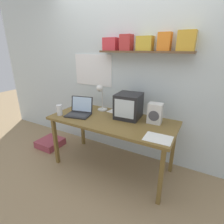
{
  "coord_description": "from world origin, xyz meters",
  "views": [
    {
      "loc": [
        1.04,
        -1.86,
        1.64
      ],
      "look_at": [
        0.0,
        0.0,
        0.85
      ],
      "focal_mm": 28.0,
      "sensor_mm": 36.0,
      "label": 1
    }
  ],
  "objects": [
    {
      "name": "loose_paper_near_monitor",
      "position": [
        0.67,
        -0.22,
        0.76
      ],
      "size": [
        0.29,
        0.23,
        0.0
      ],
      "rotation": [
        0.0,
        0.0,
        0.03
      ],
      "color": "white",
      "rests_on": "corner_desk"
    },
    {
      "name": "laptop",
      "position": [
        -0.48,
        -0.07,
        0.82
      ],
      "size": [
        0.38,
        0.34,
        0.24
      ],
      "rotation": [
        0.0,
        0.0,
        0.22
      ],
      "color": "#232326",
      "rests_on": "corner_desk"
    },
    {
      "name": "floor_cushion",
      "position": [
        -1.24,
        -0.03,
        0.06
      ],
      "size": [
        0.38,
        0.38,
        0.12
      ],
      "color": "#A34250",
      "rests_on": "ground_plane"
    },
    {
      "name": "desk_lamp",
      "position": [
        -0.31,
        0.21,
        1.01
      ],
      "size": [
        0.15,
        0.18,
        0.39
      ],
      "rotation": [
        0.0,
        0.0,
        -0.09
      ],
      "color": "silver",
      "rests_on": "corner_desk"
    },
    {
      "name": "printed_handout",
      "position": [
        -0.1,
        0.27,
        0.76
      ],
      "size": [
        0.21,
        0.19,
        0.0
      ],
      "rotation": [
        0.0,
        0.0,
        -0.17
      ],
      "color": "white",
      "rests_on": "corner_desk"
    },
    {
      "name": "juice_glass",
      "position": [
        -0.71,
        -0.23,
        0.82
      ],
      "size": [
        0.08,
        0.08,
        0.15
      ],
      "color": "white",
      "rests_on": "corner_desk"
    },
    {
      "name": "corner_desk",
      "position": [
        0.0,
        0.0,
        0.69
      ],
      "size": [
        1.66,
        0.75,
        0.75
      ],
      "color": "brown",
      "rests_on": "ground_plane"
    },
    {
      "name": "back_wall",
      "position": [
        0.01,
        0.52,
        1.31
      ],
      "size": [
        5.6,
        0.24,
        2.6
      ],
      "color": "silver",
      "rests_on": "ground_plane"
    },
    {
      "name": "crt_monitor",
      "position": [
        0.16,
        0.16,
        0.92
      ],
      "size": [
        0.34,
        0.36,
        0.33
      ],
      "rotation": [
        0.0,
        0.0,
        0.07
      ],
      "color": "#232326",
      "rests_on": "corner_desk"
    },
    {
      "name": "space_heater",
      "position": [
        0.52,
        0.15,
        0.88
      ],
      "size": [
        0.18,
        0.13,
        0.26
      ],
      "rotation": [
        0.0,
        0.0,
        0.05
      ],
      "color": "silver",
      "rests_on": "corner_desk"
    },
    {
      "name": "ground_plane",
      "position": [
        0.0,
        0.0,
        0.0
      ],
      "size": [
        12.0,
        12.0,
        0.0
      ],
      "primitive_type": "plane",
      "color": "#9D825D"
    }
  ]
}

